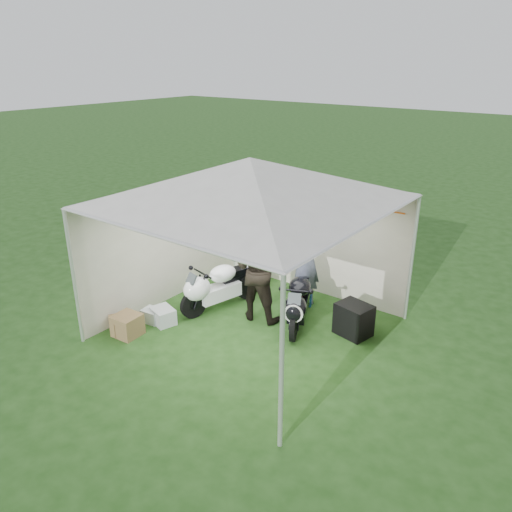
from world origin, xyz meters
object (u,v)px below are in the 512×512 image
object	(u,v)px
motorcycle_white	(217,285)
person_dark_jacket	(259,269)
equipment_box	(354,320)
crate_2	(152,315)
crate_0	(163,316)
paddock_stand	(303,299)
crate_3	(120,325)
motorcycle_black	(298,300)
person_blue_jacket	(305,258)
canopy_tent	(251,184)
crate_1	(127,325)

from	to	relation	value
motorcycle_white	person_dark_jacket	size ratio (longest dim) A/B	0.91
equipment_box	crate_2	distance (m)	3.55
crate_0	paddock_stand	bearing A→B (deg)	52.82
crate_0	crate_2	distance (m)	0.21
paddock_stand	crate_3	size ratio (longest dim) A/B	0.79
equipment_box	person_dark_jacket	bearing A→B (deg)	-163.86
motorcycle_black	paddock_stand	size ratio (longest dim) A/B	5.13
person_blue_jacket	person_dark_jacket	bearing A→B (deg)	-32.68
paddock_stand	motorcycle_black	bearing A→B (deg)	-65.15
motorcycle_white	canopy_tent	bearing A→B (deg)	1.76
equipment_box	crate_2	xyz separation A→B (m)	(-3.07, -1.77, -0.16)
equipment_box	crate_3	world-z (taller)	equipment_box
motorcycle_white	person_dark_jacket	bearing A→B (deg)	28.60
equipment_box	crate_0	size ratio (longest dim) A/B	1.30
person_dark_jacket	crate_3	distance (m)	2.58
motorcycle_white	crate_1	bearing A→B (deg)	-96.52
crate_3	motorcycle_black	bearing A→B (deg)	41.66
person_dark_jacket	person_blue_jacket	size ratio (longest dim) A/B	0.96
paddock_stand	crate_1	xyz separation A→B (m)	(-1.79, -2.77, 0.07)
crate_1	motorcycle_black	bearing A→B (deg)	43.86
motorcycle_black	equipment_box	bearing A→B (deg)	-6.85
person_blue_jacket	crate_2	distance (m)	2.95
paddock_stand	equipment_box	size ratio (longest dim) A/B	0.57
crate_0	crate_1	bearing A→B (deg)	-105.42
canopy_tent	person_blue_jacket	distance (m)	2.03
canopy_tent	motorcycle_black	world-z (taller)	canopy_tent
person_dark_jacket	crate_2	distance (m)	2.09
motorcycle_white	person_dark_jacket	distance (m)	0.96
person_dark_jacket	crate_2	world-z (taller)	person_dark_jacket
person_blue_jacket	crate_1	xyz separation A→B (m)	(-1.84, -2.69, -0.81)
crate_0	crate_3	distance (m)	0.75
motorcycle_white	crate_3	world-z (taller)	motorcycle_white
person_blue_jacket	equipment_box	size ratio (longest dim) A/B	3.55
crate_2	paddock_stand	bearing A→B (deg)	50.65
motorcycle_white	equipment_box	distance (m)	2.57
motorcycle_white	crate_1	size ratio (longest dim) A/B	4.16
paddock_stand	crate_3	bearing A→B (deg)	-125.32
motorcycle_black	crate_0	bearing A→B (deg)	-169.26
canopy_tent	motorcycle_black	bearing A→B (deg)	46.01
person_dark_jacket	person_blue_jacket	bearing A→B (deg)	-128.56
person_blue_jacket	motorcycle_white	bearing A→B (deg)	-54.22
crate_0	crate_3	bearing A→B (deg)	-118.73
paddock_stand	equipment_box	xyz separation A→B (m)	(1.26, -0.43, 0.16)
crate_2	person_blue_jacket	bearing A→B (deg)	48.78
crate_0	motorcycle_black	bearing A→B (deg)	35.59
crate_0	crate_3	size ratio (longest dim) A/B	1.06
motorcycle_black	paddock_stand	world-z (taller)	motorcycle_black
paddock_stand	person_blue_jacket	distance (m)	0.88
motorcycle_black	crate_0	distance (m)	2.42
crate_0	crate_3	world-z (taller)	crate_0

